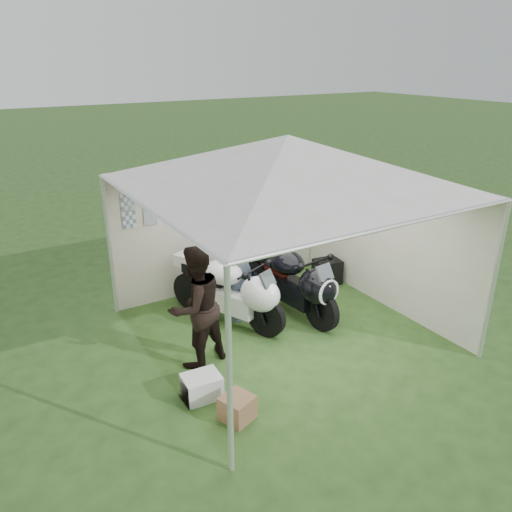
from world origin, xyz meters
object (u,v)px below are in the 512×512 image
at_px(motorcycle_black, 294,280).
at_px(equipment_box, 327,272).
at_px(crate_1, 237,408).
at_px(person_dark_jacket, 196,307).
at_px(canopy_tent, 286,166).
at_px(paddock_stand, 255,283).
at_px(motorcycle_white, 232,290).
at_px(crate_0, 202,386).
at_px(person_blue_jacket, 237,260).

relative_size(motorcycle_black, equipment_box, 4.79).
height_order(motorcycle_black, crate_1, motorcycle_black).
bearing_deg(person_dark_jacket, canopy_tent, 169.49).
bearing_deg(paddock_stand, motorcycle_white, -138.86).
relative_size(person_dark_jacket, equipment_box, 3.73).
xyz_separation_m(motorcycle_white, crate_0, (-1.21, -1.42, -0.44)).
relative_size(motorcycle_white, person_blue_jacket, 1.03).
xyz_separation_m(motorcycle_black, person_dark_jacket, (-1.93, -0.47, 0.25)).
xyz_separation_m(person_blue_jacket, equipment_box, (2.04, 0.24, -0.76)).
xyz_separation_m(paddock_stand, crate_0, (-2.10, -2.20, -0.02)).
distance_m(person_dark_jacket, crate_0, 1.05).
distance_m(motorcycle_white, motorcycle_black, 1.03).
relative_size(paddock_stand, equipment_box, 1.00).
bearing_deg(motorcycle_black, crate_1, -145.52).
height_order(canopy_tent, person_blue_jacket, canopy_tent).
xyz_separation_m(paddock_stand, equipment_box, (1.35, -0.36, 0.06)).
distance_m(person_dark_jacket, person_blue_jacket, 1.43).
xyz_separation_m(person_dark_jacket, equipment_box, (3.16, 1.12, -0.63)).
distance_m(motorcycle_white, equipment_box, 2.31).
bearing_deg(motorcycle_black, canopy_tent, -146.74).
bearing_deg(motorcycle_white, crate_0, -153.83).
bearing_deg(equipment_box, paddock_stand, 164.93).
xyz_separation_m(canopy_tent, motorcycle_black, (0.47, 0.39, -1.96)).
distance_m(motorcycle_white, person_blue_jacket, 0.48).
bearing_deg(crate_1, person_blue_jacket, 60.48).
bearing_deg(paddock_stand, equipment_box, -15.07).
height_order(paddock_stand, equipment_box, equipment_box).
xyz_separation_m(canopy_tent, paddock_stand, (0.35, 1.40, -2.40)).
distance_m(person_blue_jacket, equipment_box, 2.19).
relative_size(person_dark_jacket, crate_0, 3.76).
height_order(canopy_tent, motorcycle_black, canopy_tent).
bearing_deg(motorcycle_white, person_blue_jacket, 17.60).
xyz_separation_m(person_blue_jacket, crate_0, (-1.41, -1.60, -0.84)).
distance_m(person_dark_jacket, crate_1, 1.49).
relative_size(canopy_tent, equipment_box, 12.18).
distance_m(motorcycle_white, person_dark_jacket, 1.19).
bearing_deg(equipment_box, motorcycle_black, -152.43).
xyz_separation_m(equipment_box, crate_0, (-3.45, -1.84, -0.08)).
height_order(canopy_tent, person_dark_jacket, canopy_tent).
distance_m(canopy_tent, motorcycle_white, 2.14).
height_order(motorcycle_black, paddock_stand, motorcycle_black).
xyz_separation_m(canopy_tent, person_blue_jacket, (-0.34, 0.79, -1.59)).
relative_size(canopy_tent, person_blue_jacket, 2.86).
bearing_deg(paddock_stand, person_dark_jacket, -140.85).
bearing_deg(canopy_tent, equipment_box, 31.33).
bearing_deg(crate_1, motorcycle_white, 62.74).
bearing_deg(equipment_box, crate_0, -151.93).
distance_m(canopy_tent, motorcycle_black, 2.06).
bearing_deg(equipment_box, crate_1, -143.50).
bearing_deg(crate_0, paddock_stand, 46.30).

